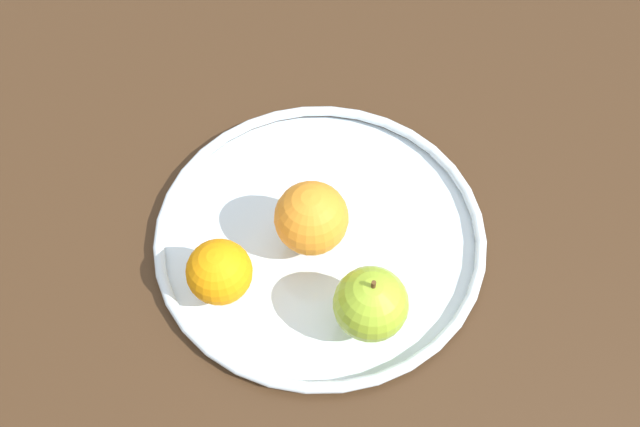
% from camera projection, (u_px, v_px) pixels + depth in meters
% --- Properties ---
extents(ground_plane, '(1.27, 1.27, 0.04)m').
position_uv_depth(ground_plane, '(320.00, 246.00, 0.77)').
color(ground_plane, '#3E2816').
extents(fruit_bowl, '(0.36, 0.36, 0.02)m').
position_uv_depth(fruit_bowl, '(320.00, 233.00, 0.74)').
color(fruit_bowl, silver).
rests_on(fruit_bowl, ground_plane).
extents(apple, '(0.07, 0.07, 0.08)m').
position_uv_depth(apple, '(371.00, 304.00, 0.64)').
color(apple, '#98BA2B').
rests_on(apple, fruit_bowl).
extents(orange_center, '(0.08, 0.08, 0.08)m').
position_uv_depth(orange_center, '(309.00, 216.00, 0.70)').
color(orange_center, orange).
rests_on(orange_center, fruit_bowl).
extents(orange_front_left, '(0.07, 0.07, 0.07)m').
position_uv_depth(orange_front_left, '(219.00, 272.00, 0.67)').
color(orange_front_left, orange).
rests_on(orange_front_left, fruit_bowl).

